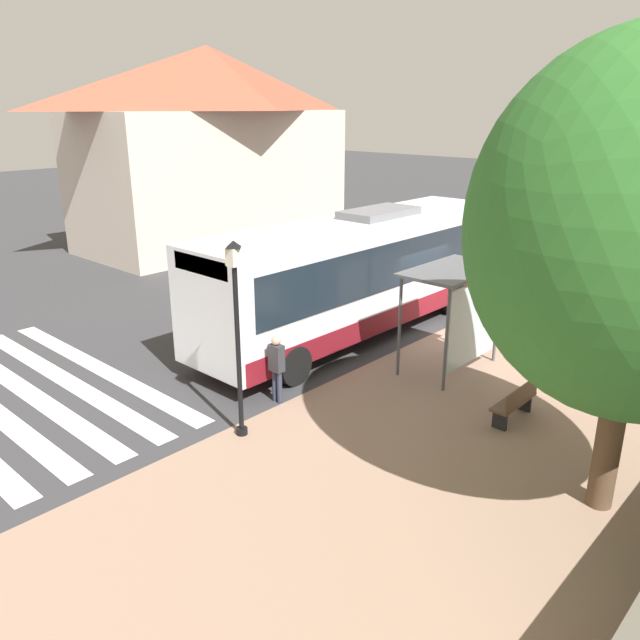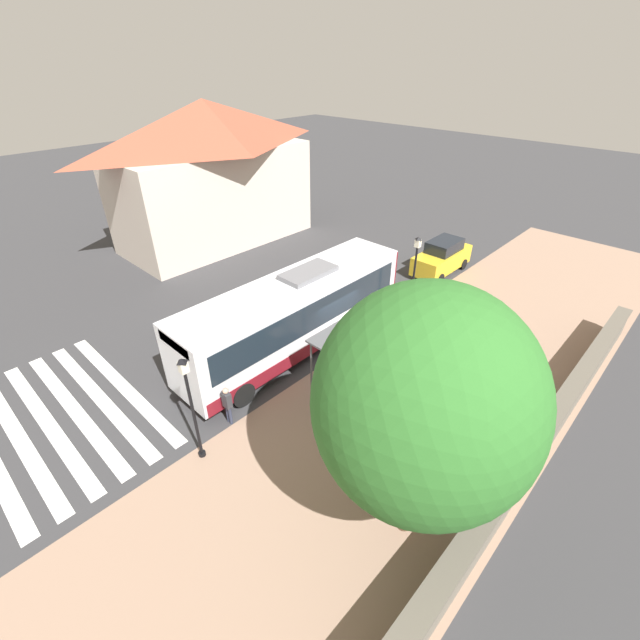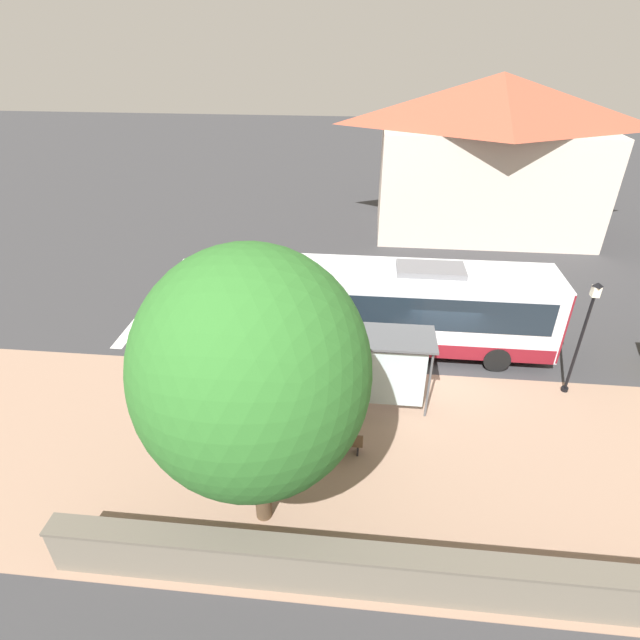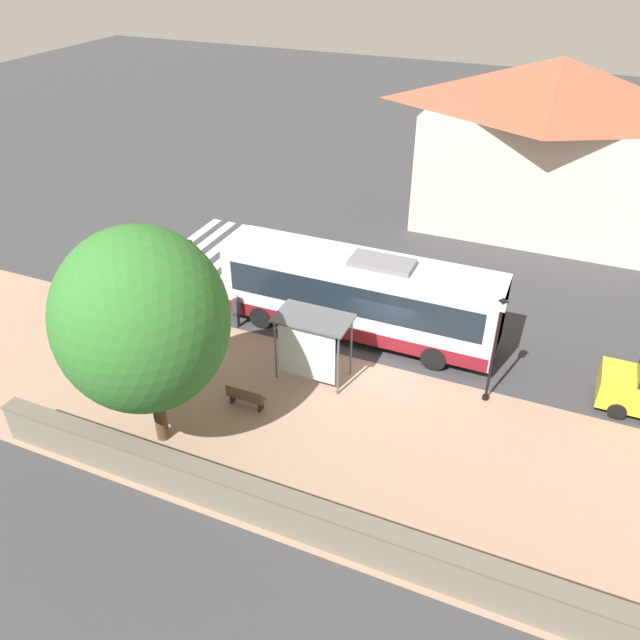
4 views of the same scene
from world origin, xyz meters
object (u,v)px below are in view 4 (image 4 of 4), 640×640
object	(u,v)px
pedestrian	(237,308)
bus	(360,295)
street_lamp_near	(193,276)
street_lamp_far	(496,342)
bus_shelter	(312,331)
bench	(246,397)
shade_tree	(142,320)

from	to	relation	value
pedestrian	bus	bearing A→B (deg)	-71.98
street_lamp_near	street_lamp_far	size ratio (longest dim) A/B	0.95
bus_shelter	bench	world-z (taller)	bus_shelter
bus_shelter	pedestrian	size ratio (longest dim) A/B	1.73
bus_shelter	shade_tree	xyz separation A→B (m)	(-4.93, 3.35, 2.57)
bus_shelter	pedestrian	distance (m)	4.95
street_lamp_near	street_lamp_far	world-z (taller)	street_lamp_far
street_lamp_far	shade_tree	world-z (taller)	shade_tree
shade_tree	pedestrian	bearing A→B (deg)	8.26
bus	shade_tree	bearing A→B (deg)	155.25
bus_shelter	pedestrian	bearing A→B (deg)	65.32
pedestrian	street_lamp_near	distance (m)	2.25
bus	bus_shelter	size ratio (longest dim) A/B	4.06
bus	street_lamp_near	bearing A→B (deg)	108.54
street_lamp_far	pedestrian	bearing A→B (deg)	86.45
pedestrian	bench	world-z (taller)	pedestrian
bench	shade_tree	xyz separation A→B (m)	(-2.46, 1.83, 4.29)
bus_shelter	street_lamp_far	world-z (taller)	street_lamp_far
bus_shelter	bench	xyz separation A→B (m)	(-2.47, 1.51, -1.72)
bus_shelter	street_lamp_near	size ratio (longest dim) A/B	0.68
street_lamp_near	shade_tree	world-z (taller)	shade_tree
shade_tree	street_lamp_near	bearing A→B (deg)	22.10
bench	street_lamp_far	size ratio (longest dim) A/B	0.33
bus	street_lamp_near	world-z (taller)	street_lamp_near
bus	street_lamp_far	bearing A→B (deg)	-111.52
pedestrian	street_lamp_near	world-z (taller)	street_lamp_near
bus_shelter	street_lamp_near	xyz separation A→B (m)	(1.42, 5.92, 0.26)
bus	shade_tree	size ratio (longest dim) A/B	1.48
pedestrian	street_lamp_far	xyz separation A→B (m)	(-0.66, -10.70, 1.63)
bench	street_lamp_far	bearing A→B (deg)	-64.18
shade_tree	bus_shelter	bearing A→B (deg)	-34.18
bench	street_lamp_near	xyz separation A→B (m)	(3.89, 4.41, 1.98)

